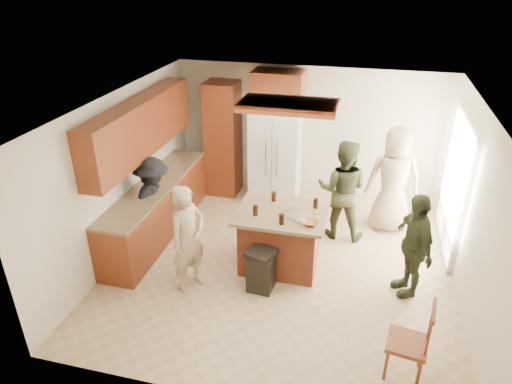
% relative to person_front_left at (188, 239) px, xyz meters
% --- Properties ---
extents(person_front_left, '(0.62, 0.69, 1.56)m').
position_rel_person_front_left_xyz_m(person_front_left, '(0.00, 0.00, 0.00)').
color(person_front_left, tan).
rests_on(person_front_left, ground).
extents(person_behind_left, '(0.85, 0.56, 1.69)m').
position_rel_person_front_left_xyz_m(person_behind_left, '(1.92, 1.88, 0.07)').
color(person_behind_left, '#333720').
rests_on(person_behind_left, ground).
extents(person_behind_right, '(0.95, 0.68, 1.82)m').
position_rel_person_front_left_xyz_m(person_behind_right, '(2.72, 2.33, 0.13)').
color(person_behind_right, tan).
rests_on(person_behind_right, ground).
extents(person_side_right, '(0.75, 1.00, 1.52)m').
position_rel_person_front_left_xyz_m(person_side_right, '(2.96, 0.62, -0.02)').
color(person_side_right, '#2E3720').
rests_on(person_side_right, ground).
extents(person_counter, '(0.57, 1.02, 1.50)m').
position_rel_person_front_left_xyz_m(person_counter, '(-0.93, 0.90, -0.03)').
color(person_counter, black).
rests_on(person_counter, ground).
extents(left_cabinetry, '(0.64, 3.00, 2.30)m').
position_rel_person_front_left_xyz_m(left_cabinetry, '(-1.09, 1.19, 0.17)').
color(left_cabinetry, maroon).
rests_on(left_cabinetry, ground).
extents(back_wall_units, '(1.80, 0.60, 2.45)m').
position_rel_person_front_left_xyz_m(back_wall_units, '(-0.18, 2.99, 0.60)').
color(back_wall_units, maroon).
rests_on(back_wall_units, ground).
extents(refrigerator, '(0.90, 0.76, 1.80)m').
position_rel_person_front_left_xyz_m(refrigerator, '(0.60, 2.91, 0.12)').
color(refrigerator, white).
rests_on(refrigerator, ground).
extents(kitchen_island, '(1.28, 1.03, 0.93)m').
position_rel_person_front_left_xyz_m(kitchen_island, '(1.13, 0.78, -0.31)').
color(kitchen_island, '#9B4228').
rests_on(kitchen_island, ground).
extents(island_items, '(0.94, 0.71, 0.15)m').
position_rel_person_front_left_xyz_m(island_items, '(1.35, 0.69, 0.19)').
color(island_items, silver).
rests_on(island_items, kitchen_island).
extents(trash_bin, '(0.46, 0.46, 0.63)m').
position_rel_person_front_left_xyz_m(trash_bin, '(0.98, 0.18, -0.46)').
color(trash_bin, black).
rests_on(trash_bin, ground).
extents(spindle_chair, '(0.48, 0.48, 0.99)m').
position_rel_person_front_left_xyz_m(spindle_chair, '(2.88, -0.90, -0.33)').
color(spindle_chair, maroon).
rests_on(spindle_chair, ground).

